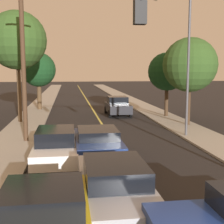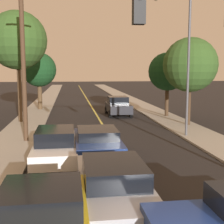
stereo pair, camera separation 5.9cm
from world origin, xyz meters
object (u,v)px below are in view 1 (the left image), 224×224
at_px(car_near_lane_second, 97,142).
at_px(car_outer_lane_front, 44,217).
at_px(car_far_oncoming, 118,106).
at_px(car_outer_lane_second, 56,145).
at_px(tree_right_near, 190,65).
at_px(streetlamp_right, 180,47).
at_px(tree_right_far, 167,72).
at_px(utility_pole_left, 23,58).
at_px(car_near_lane_front, 114,185).
at_px(tree_left_far, 17,41).
at_px(tree_left_near, 39,70).

xyz_separation_m(car_near_lane_second, car_outer_lane_front, (-1.79, -6.85, 0.04)).
relative_size(car_near_lane_second, car_far_oncoming, 1.10).
relative_size(car_outer_lane_second, car_far_oncoming, 1.20).
distance_m(car_far_oncoming, tree_right_near, 7.91).
bearing_deg(streetlamp_right, car_far_oncoming, 102.76).
distance_m(car_near_lane_second, streetlamp_right, 7.70).
relative_size(car_outer_lane_front, car_far_oncoming, 0.94).
distance_m(car_outer_lane_second, tree_right_far, 14.57).
height_order(streetlamp_right, utility_pole_left, utility_pole_left).
xyz_separation_m(car_far_oncoming, tree_right_near, (4.03, -5.89, 3.42)).
bearing_deg(tree_right_far, car_far_oncoming, 155.77).
bearing_deg(car_near_lane_second, car_near_lane_front, -90.00).
height_order(car_outer_lane_front, tree_left_far, tree_left_far).
relative_size(car_outer_lane_front, tree_left_far, 0.48).
bearing_deg(streetlamp_right, utility_pole_left, -178.87).
bearing_deg(tree_right_near, utility_pole_left, -161.57).
distance_m(car_far_oncoming, tree_right_far, 5.08).
relative_size(utility_pole_left, tree_right_far, 1.62).
distance_m(utility_pole_left, tree_right_near, 11.08).
distance_m(car_outer_lane_front, car_far_oncoming, 20.44).
bearing_deg(car_outer_lane_second, utility_pole_left, 115.00).
height_order(utility_pole_left, tree_right_far, utility_pole_left).
xyz_separation_m(car_near_lane_front, car_near_lane_second, (0.00, 5.04, 0.02)).
xyz_separation_m(car_outer_lane_second, tree_left_near, (-2.21, 17.39, 3.15)).
bearing_deg(tree_left_near, utility_pole_left, -88.03).
relative_size(tree_left_far, tree_right_near, 1.33).
height_order(utility_pole_left, tree_right_near, utility_pole_left).
xyz_separation_m(car_outer_lane_second, streetlamp_right, (6.84, 3.89, 4.42)).
distance_m(car_far_oncoming, tree_left_far, 9.74).
height_order(car_far_oncoming, tree_right_far, tree_right_far).
bearing_deg(car_outer_lane_front, streetlamp_right, 57.31).
distance_m(car_outer_lane_front, utility_pole_left, 11.25).
xyz_separation_m(car_near_lane_second, tree_left_far, (-4.76, 10.08, 5.21)).
bearing_deg(tree_left_near, car_outer_lane_front, -84.78).
distance_m(car_near_lane_front, tree_left_near, 22.92).
height_order(car_near_lane_front, tree_right_far, tree_right_far).
height_order(car_outer_lane_front, car_far_oncoming, car_far_oncoming).
xyz_separation_m(car_outer_lane_front, tree_left_near, (-2.21, 24.15, 3.08)).
bearing_deg(car_near_lane_second, streetlamp_right, 36.99).
bearing_deg(streetlamp_right, car_outer_lane_second, -150.34).
xyz_separation_m(streetlamp_right, tree_right_far, (1.70, 7.52, -1.41)).
xyz_separation_m(streetlamp_right, tree_right_near, (1.94, 3.33, -0.91)).
bearing_deg(tree_left_near, streetlamp_right, -56.18).
bearing_deg(car_outer_lane_second, car_near_lane_second, 2.81).
relative_size(car_outer_lane_front, tree_left_near, 0.71).
bearing_deg(car_outer_lane_second, tree_right_near, 39.47).
bearing_deg(car_outer_lane_front, tree_right_far, 64.84).
relative_size(car_near_lane_front, utility_pole_left, 0.58).
bearing_deg(car_far_oncoming, tree_left_far, 20.92).
xyz_separation_m(tree_right_near, tree_right_far, (-0.24, 4.19, -0.50)).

